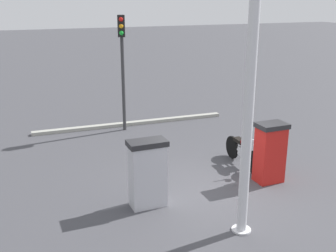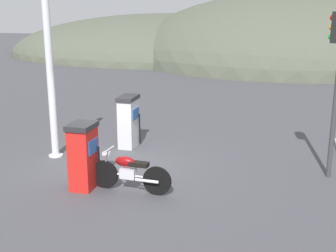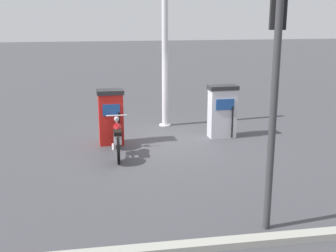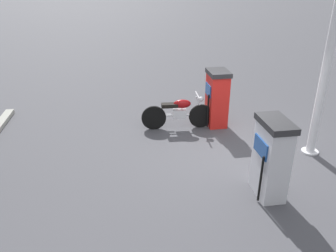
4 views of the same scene
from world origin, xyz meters
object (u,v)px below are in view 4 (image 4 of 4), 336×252
at_px(fuel_pump_near, 217,98).
at_px(fuel_pump_far, 271,158).
at_px(motorcycle_near_pump, 179,112).
at_px(canopy_support_pole, 327,62).

height_order(fuel_pump_near, fuel_pump_far, fuel_pump_far).
xyz_separation_m(fuel_pump_near, fuel_pump_far, (-0.00, 3.33, 0.00)).
xyz_separation_m(motorcycle_near_pump, canopy_support_pole, (-2.85, 1.91, 1.72)).
distance_m(fuel_pump_near, motorcycle_near_pump, 1.13).
bearing_deg(fuel_pump_far, fuel_pump_near, -90.00).
bearing_deg(fuel_pump_far, canopy_support_pole, -142.17).
bearing_deg(fuel_pump_near, canopy_support_pole, 131.95).
bearing_deg(fuel_pump_near, motorcycle_near_pump, 2.94).
relative_size(motorcycle_near_pump, canopy_support_pole, 0.43).
height_order(fuel_pump_near, canopy_support_pole, canopy_support_pole).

